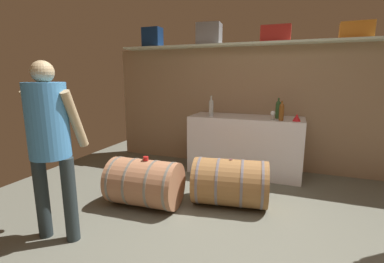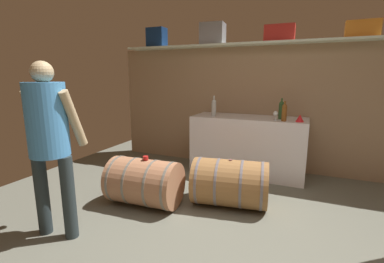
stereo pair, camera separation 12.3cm
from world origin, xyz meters
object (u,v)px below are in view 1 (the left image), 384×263
Objects in this scene: work_cabinet at (245,145)px; wine_bottle_clear at (211,107)px; visitor_tasting at (50,134)px; wine_bottle_amber at (282,112)px; toolcase_grey at (209,34)px; toolcase_orange at (356,30)px; toolcase_navy at (152,38)px; red_funnel at (297,118)px; wine_glass at (273,114)px; wine_bottle_green at (278,109)px; tasting_cup at (146,158)px; wine_barrel_far at (230,182)px; wine_barrel_near at (145,183)px; toolcase_red at (276,34)px.

wine_bottle_clear is (-0.52, -0.13, 0.59)m from work_cabinet.
visitor_tasting is (-0.79, -2.29, -0.03)m from wine_bottle_clear.
work_cabinet is at bearing 158.15° from wine_bottle_amber.
toolcase_grey is 0.93× the size of toolcase_orange.
toolcase_grey is at bearing 0.22° from toolcase_navy.
wine_bottle_amber is 0.17× the size of visitor_tasting.
toolcase_orange is 3.67× the size of red_funnel.
work_cabinet is 13.18× the size of wine_glass.
visitor_tasting is at bearing -126.52° from wine_bottle_green.
wine_bottle_amber is at bearing -150.05° from toolcase_orange.
tasting_cup is (-1.60, -1.37, -0.37)m from red_funnel.
wine_bottle_amber is 1.32m from wine_barrel_far.
toolcase_navy is 2.73m from wine_barrel_near.
visitor_tasting is (-1.67, -2.66, -1.12)m from toolcase_red.
toolcase_orange reaches higher than wine_barrel_far.
wine_bottle_green is (1.15, -0.25, -1.14)m from toolcase_grey.
wine_bottle_clear reaches higher than wine_glass.
wine_bottle_green is 0.35× the size of wine_barrel_near.
toolcase_navy is 1.09× the size of wine_bottle_green.
work_cabinet is at bearing -22.66° from toolcase_grey.
toolcase_orange is at bearing -3.68° from toolcase_grey.
toolcase_grey is 2.40m from tasting_cup.
wine_barrel_near is (-2.29, -1.79, -1.83)m from toolcase_orange.
red_funnel is at bearing -145.09° from toolcase_orange.
toolcase_navy is 2.95m from wine_barrel_far.
wine_bottle_clear reaches higher than work_cabinet.
toolcase_red is at bearing 52.26° from wine_barrel_near.
wine_bottle_green is at bearing -6.36° from toolcase_navy.
toolcase_red is at bearing 48.96° from visitor_tasting.
wine_glass is at bearing -154.94° from toolcase_orange.
toolcase_navy is at bearing 172.19° from work_cabinet.
wine_barrel_near is 1.01m from wine_barrel_far.
wine_bottle_amber is 0.30× the size of wine_barrel_far.
wine_glass is 0.32m from red_funnel.
wine_barrel_far is at bearing -66.66° from toolcase_grey.
wine_bottle_clear is at bearing 177.99° from wine_glass.
toolcase_navy reaches higher than wine_barrel_far.
work_cabinet is 15.48× the size of red_funnel.
visitor_tasting is (-2.71, -2.66, -1.11)m from toolcase_orange.
wine_barrel_far is at bearing -130.64° from toolcase_orange.
toolcase_orange is at bearing 27.02° from wine_bottle_amber.
toolcase_navy is at bearing 176.32° from toolcase_grey.
toolcase_grey is 2.08m from toolcase_orange.
toolcase_grey reaches higher than toolcase_orange.
wine_barrel_near is at bearing -133.21° from wine_glass.
visitor_tasting is at bearing -118.66° from wine_barrel_near.
toolcase_red is 1.04m from toolcase_orange.
wine_bottle_amber is (-0.87, -0.44, -1.09)m from toolcase_orange.
red_funnel is at bearing -2.19° from wine_bottle_clear.
wine_glass is (2.12, -0.40, -1.18)m from toolcase_navy.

